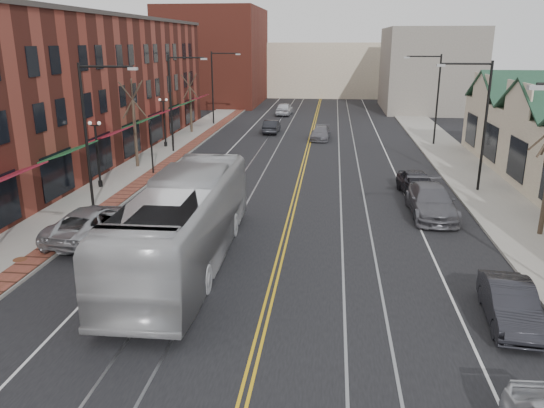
% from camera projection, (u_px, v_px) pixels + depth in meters
% --- Properties ---
extents(ground, '(160.00, 160.00, 0.00)m').
position_uv_depth(ground, '(244.00, 400.00, 14.28)').
color(ground, black).
rests_on(ground, ground).
extents(sidewalk_left, '(4.00, 120.00, 0.15)m').
position_uv_depth(sidewalk_left, '(113.00, 188.00, 34.55)').
color(sidewalk_left, gray).
rests_on(sidewalk_left, ground).
extents(sidewalk_right, '(4.00, 120.00, 0.15)m').
position_uv_depth(sidewalk_right, '(494.00, 200.00, 31.95)').
color(sidewalk_right, gray).
rests_on(sidewalk_right, ground).
extents(building_left, '(10.00, 50.00, 11.00)m').
position_uv_depth(building_left, '(55.00, 92.00, 40.36)').
color(building_left, maroon).
rests_on(building_left, ground).
extents(backdrop_left, '(14.00, 18.00, 14.00)m').
position_uv_depth(backdrop_left, '(215.00, 56.00, 80.42)').
color(backdrop_left, maroon).
rests_on(backdrop_left, ground).
extents(backdrop_mid, '(22.00, 14.00, 9.00)m').
position_uv_depth(backdrop_mid, '(322.00, 69.00, 93.66)').
color(backdrop_mid, '#C3B196').
rests_on(backdrop_mid, ground).
extents(backdrop_right, '(12.00, 16.00, 11.00)m').
position_uv_depth(backdrop_right, '(428.00, 70.00, 72.75)').
color(backdrop_right, slate).
rests_on(backdrop_right, ground).
extents(streetlight_l_1, '(3.33, 0.25, 8.00)m').
position_uv_depth(streetlight_l_1, '(92.00, 121.00, 29.19)').
color(streetlight_l_1, black).
rests_on(streetlight_l_1, sidewalk_left).
extents(streetlight_l_2, '(3.33, 0.25, 8.00)m').
position_uv_depth(streetlight_l_2, '(175.00, 94.00, 44.38)').
color(streetlight_l_2, black).
rests_on(streetlight_l_2, sidewalk_left).
extents(streetlight_l_3, '(3.33, 0.25, 8.00)m').
position_uv_depth(streetlight_l_3, '(216.00, 80.00, 59.57)').
color(streetlight_l_3, black).
rests_on(streetlight_l_3, sidewalk_left).
extents(streetlight_r_1, '(3.33, 0.25, 8.00)m').
position_uv_depth(streetlight_r_1, '(479.00, 113.00, 32.49)').
color(streetlight_r_1, black).
rests_on(streetlight_r_1, sidewalk_right).
extents(streetlight_r_2, '(3.33, 0.25, 8.00)m').
position_uv_depth(streetlight_r_2, '(433.00, 90.00, 47.68)').
color(streetlight_r_2, black).
rests_on(streetlight_r_2, sidewalk_right).
extents(lamppost_l_2, '(0.84, 0.28, 4.27)m').
position_uv_depth(lamppost_l_2, '(98.00, 156.00, 34.01)').
color(lamppost_l_2, black).
rests_on(lamppost_l_2, sidewalk_left).
extents(lamppost_l_3, '(0.84, 0.28, 4.27)m').
position_uv_depth(lamppost_l_3, '(164.00, 123.00, 47.30)').
color(lamppost_l_3, black).
rests_on(lamppost_l_3, sidewalk_left).
extents(tree_left_near, '(1.78, 1.37, 6.48)m').
position_uv_depth(tree_left_near, '(134.00, 122.00, 39.29)').
color(tree_left_near, '#382B21').
rests_on(tree_left_near, sidewalk_left).
extents(tree_left_far, '(1.66, 1.28, 6.02)m').
position_uv_depth(tree_left_far, '(190.00, 102.00, 54.55)').
color(tree_left_far, '#382B21').
rests_on(tree_left_far, sidewalk_left).
extents(manhole_far, '(0.60, 0.60, 0.02)m').
position_uv_depth(manhole_far, '(20.00, 259.00, 23.05)').
color(manhole_far, '#592D19').
rests_on(manhole_far, sidewalk_left).
extents(traffic_signal, '(0.18, 0.15, 3.80)m').
position_uv_depth(traffic_signal, '(151.00, 143.00, 37.53)').
color(traffic_signal, black).
rests_on(traffic_signal, sidewalk_left).
extents(transit_bus, '(3.40, 13.78, 3.83)m').
position_uv_depth(transit_bus, '(185.00, 223.00, 22.38)').
color(transit_bus, '#BCBCBE').
rests_on(transit_bus, ground).
extents(parked_suv, '(3.24, 6.12, 1.64)m').
position_uv_depth(parked_suv, '(94.00, 223.00, 25.67)').
color(parked_suv, '#9B9DA2').
rests_on(parked_suv, ground).
extents(parked_car_b, '(1.85, 4.40, 1.41)m').
position_uv_depth(parked_car_b, '(510.00, 304.00, 18.00)').
color(parked_car_b, black).
rests_on(parked_car_b, ground).
extents(parked_car_c, '(2.37, 5.74, 1.66)m').
position_uv_depth(parked_car_c, '(431.00, 201.00, 29.10)').
color(parked_car_c, '#5A5960').
rests_on(parked_car_c, ground).
extents(parked_car_d, '(2.43, 4.73, 1.54)m').
position_uv_depth(parked_car_d, '(417.00, 184.00, 32.95)').
color(parked_car_d, '#232228').
rests_on(parked_car_d, ground).
extents(distant_car_left, '(1.53, 4.21, 1.38)m').
position_uv_depth(distant_car_left, '(272.00, 127.00, 55.41)').
color(distant_car_left, black).
rests_on(distant_car_left, ground).
extents(distant_car_right, '(2.09, 4.53, 1.28)m').
position_uv_depth(distant_car_right, '(321.00, 133.00, 51.74)').
color(distant_car_right, slate).
rests_on(distant_car_right, ground).
extents(distant_car_far, '(2.16, 4.87, 1.63)m').
position_uv_depth(distant_car_far, '(284.00, 109.00, 68.88)').
color(distant_car_far, silver).
rests_on(distant_car_far, ground).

